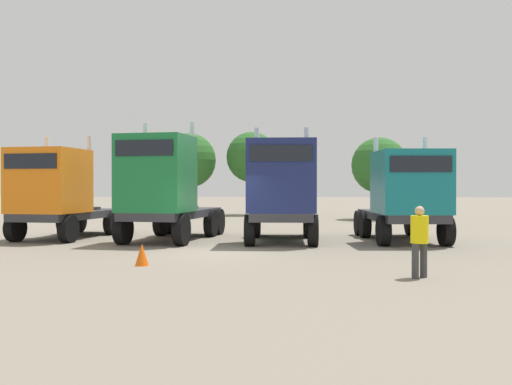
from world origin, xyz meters
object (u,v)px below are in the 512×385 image
object	(u,v)px
semi_truck_orange	(58,192)
traffic_cone_near	(142,255)
semi_truck_green	(163,188)
semi_truck_navy	(281,190)
semi_truck_teal	(406,194)
visitor_in_hivis	(420,237)

from	to	relation	value
semi_truck_orange	traffic_cone_near	bearing A→B (deg)	44.35
semi_truck_green	semi_truck_navy	distance (m)	4.43
semi_truck_orange	semi_truck_teal	size ratio (longest dim) A/B	1.08
semi_truck_orange	semi_truck_teal	bearing A→B (deg)	95.47
semi_truck_orange	visitor_in_hivis	world-z (taller)	semi_truck_orange
traffic_cone_near	semi_truck_teal	bearing A→B (deg)	38.14
semi_truck_navy	visitor_in_hivis	xyz separation A→B (m)	(3.20, -7.86, -1.03)
semi_truck_orange	semi_truck_navy	bearing A→B (deg)	91.96
semi_truck_green	semi_truck_teal	world-z (taller)	semi_truck_green
visitor_in_hivis	semi_truck_green	bearing A→B (deg)	7.28
semi_truck_orange	semi_truck_navy	distance (m)	8.88
semi_truck_orange	semi_truck_green	bearing A→B (deg)	86.95
semi_truck_orange	semi_truck_navy	world-z (taller)	semi_truck_navy
semi_truck_green	semi_truck_teal	size ratio (longest dim) A/B	1.11
semi_truck_teal	visitor_in_hivis	bearing A→B (deg)	-13.09
semi_truck_teal	traffic_cone_near	xyz separation A→B (m)	(-8.24, -6.47, -1.51)
semi_truck_navy	visitor_in_hivis	bearing A→B (deg)	22.06
semi_truck_green	traffic_cone_near	bearing A→B (deg)	15.75
semi_truck_navy	traffic_cone_near	xyz separation A→B (m)	(-3.63, -6.16, -1.68)
semi_truck_navy	semi_truck_orange	bearing A→B (deg)	-96.54
semi_truck_green	semi_truck_navy	xyz separation A→B (m)	(4.43, -0.11, -0.06)
semi_truck_navy	traffic_cone_near	size ratio (longest dim) A/B	10.00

